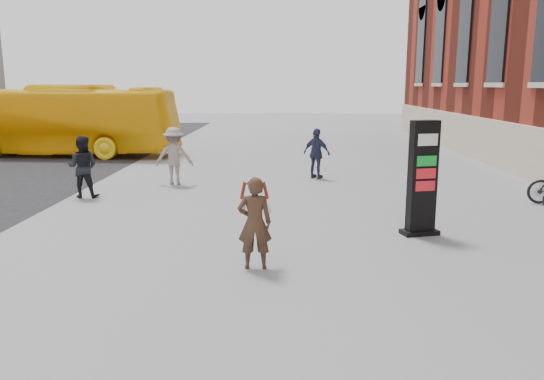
{
  "coord_description": "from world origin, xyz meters",
  "views": [
    {
      "loc": [
        1.18,
        -9.5,
        3.18
      ],
      "look_at": [
        0.95,
        0.38,
        1.2
      ],
      "focal_mm": 35.0,
      "sensor_mm": 36.0,
      "label": 1
    }
  ],
  "objects_px": {
    "info_pylon": "(422,178)",
    "pedestrian_c": "(317,153)",
    "woman": "(255,222)",
    "pedestrian_b": "(174,156)",
    "pedestrian_a": "(83,167)",
    "bus": "(50,120)"
  },
  "relations": [
    {
      "from": "info_pylon",
      "to": "pedestrian_c",
      "type": "xyz_separation_m",
      "value": [
        -1.82,
        6.91,
        -0.37
      ]
    },
    {
      "from": "woman",
      "to": "pedestrian_b",
      "type": "height_order",
      "value": "pedestrian_b"
    },
    {
      "from": "woman",
      "to": "pedestrian_a",
      "type": "height_order",
      "value": "pedestrian_a"
    },
    {
      "from": "woman",
      "to": "pedestrian_c",
      "type": "xyz_separation_m",
      "value": [
        1.61,
        9.12,
        0.02
      ]
    },
    {
      "from": "woman",
      "to": "pedestrian_b",
      "type": "xyz_separation_m",
      "value": [
        -3.02,
        7.88,
        0.08
      ]
    },
    {
      "from": "pedestrian_b",
      "to": "woman",
      "type": "bearing_deg",
      "value": 107.46
    },
    {
      "from": "woman",
      "to": "bus",
      "type": "height_order",
      "value": "bus"
    },
    {
      "from": "info_pylon",
      "to": "bus",
      "type": "height_order",
      "value": "bus"
    },
    {
      "from": "pedestrian_a",
      "to": "pedestrian_c",
      "type": "bearing_deg",
      "value": -156.52
    },
    {
      "from": "pedestrian_b",
      "to": "pedestrian_c",
      "type": "height_order",
      "value": "pedestrian_b"
    },
    {
      "from": "info_pylon",
      "to": "pedestrian_a",
      "type": "relative_size",
      "value": 1.39
    },
    {
      "from": "info_pylon",
      "to": "bus",
      "type": "relative_size",
      "value": 0.22
    },
    {
      "from": "pedestrian_b",
      "to": "pedestrian_c",
      "type": "bearing_deg",
      "value": -168.58
    },
    {
      "from": "pedestrian_a",
      "to": "pedestrian_b",
      "type": "height_order",
      "value": "pedestrian_b"
    },
    {
      "from": "bus",
      "to": "pedestrian_b",
      "type": "height_order",
      "value": "bus"
    },
    {
      "from": "woman",
      "to": "bus",
      "type": "relative_size",
      "value": 0.14
    },
    {
      "from": "woman",
      "to": "pedestrian_a",
      "type": "relative_size",
      "value": 0.93
    },
    {
      "from": "bus",
      "to": "pedestrian_a",
      "type": "relative_size",
      "value": 6.46
    },
    {
      "from": "woman",
      "to": "bus",
      "type": "bearing_deg",
      "value": -59.75
    },
    {
      "from": "info_pylon",
      "to": "pedestrian_a",
      "type": "height_order",
      "value": "info_pylon"
    },
    {
      "from": "bus",
      "to": "woman",
      "type": "bearing_deg",
      "value": -141.8
    },
    {
      "from": "bus",
      "to": "pedestrian_b",
      "type": "relative_size",
      "value": 6.18
    }
  ]
}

